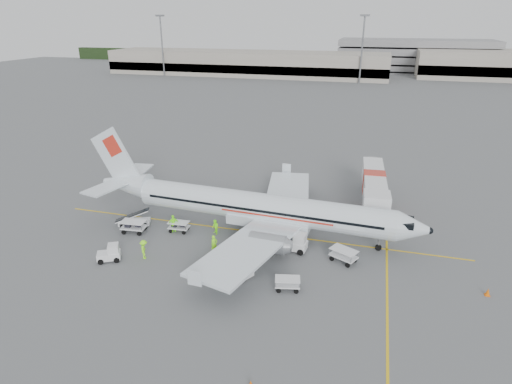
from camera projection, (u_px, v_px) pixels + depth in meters
ground at (251, 232)px, 45.72m from camera, size 360.00×360.00×0.00m
stripe_lead at (251, 232)px, 45.72m from camera, size 44.00×0.20×0.01m
stripe_cross at (387, 296)px, 35.09m from camera, size 0.20×20.00×0.01m
terminal_west at (246, 63)px, 169.90m from camera, size 110.00×22.00×9.00m
parking_garage at (415, 54)px, 179.46m from camera, size 62.00×24.00×14.00m
treeline at (355, 60)px, 200.59m from camera, size 300.00×3.00×6.00m
mast_west at (162, 46)px, 164.24m from camera, size 3.20×1.20×22.00m
mast_center at (362, 50)px, 145.50m from camera, size 3.20×1.20×22.00m
aircraft at (262, 189)px, 43.78m from camera, size 37.21×29.91×9.85m
jet_bridge at (373, 190)px, 50.97m from camera, size 4.14×16.82×4.37m
belt_loader at (134, 215)px, 46.67m from camera, size 4.74×3.10×2.40m
tug_fore at (294, 242)px, 41.71m from camera, size 2.57×1.64×1.89m
tug_mid at (240, 267)px, 37.63m from camera, size 2.66×2.29×1.78m
tug_aft at (108, 253)px, 40.01m from camera, size 2.42×2.05×1.62m
cart_loaded_a at (134, 227)px, 45.36m from camera, size 2.64×1.70×1.32m
cart_loaded_b at (179, 227)px, 45.58m from camera, size 2.20×1.37×1.12m
cart_empty_a at (287, 284)px, 35.81m from camera, size 2.30×1.65×1.09m
cart_empty_b at (343, 255)px, 39.90m from camera, size 2.84×2.40×1.28m
cone_nose at (488, 292)px, 35.10m from camera, size 0.42×0.42×0.68m
cone_port at (255, 195)px, 54.51m from camera, size 0.36×0.36×0.58m
cone_stbd at (251, 384)px, 26.24m from camera, size 0.42×0.42×0.68m
crew_a at (214, 244)px, 41.23m from camera, size 0.77×0.82×1.88m
crew_b at (215, 227)px, 44.95m from camera, size 0.98×0.99×1.61m
crew_c at (144, 249)px, 40.33m from camera, size 1.22×1.42×1.90m
crew_d at (174, 223)px, 45.37m from camera, size 1.18×1.06×1.93m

